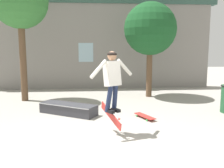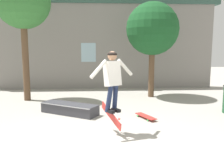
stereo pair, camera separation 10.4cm
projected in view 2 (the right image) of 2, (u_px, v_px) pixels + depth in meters
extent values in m
plane|color=#A39E93|center=(98.00, 150.00, 4.92)|extent=(40.00, 40.00, 0.00)
cube|color=gray|center=(97.00, 47.00, 12.14)|extent=(11.35, 0.40, 4.05)
cube|color=#335147|center=(96.00, 1.00, 11.82)|extent=(11.92, 0.52, 0.29)
cube|color=#99B7C6|center=(88.00, 52.00, 11.95)|extent=(0.70, 0.02, 0.90)
cylinder|color=brown|center=(151.00, 73.00, 10.11)|extent=(0.23, 0.23, 1.95)
sphere|color=#194C23|center=(152.00, 29.00, 9.85)|extent=(2.09, 2.09, 2.09)
cylinder|color=brown|center=(26.00, 62.00, 9.35)|extent=(0.24, 0.24, 2.92)
sphere|color=#337033|center=(22.00, 1.00, 9.03)|extent=(2.03, 2.03, 2.03)
cube|color=#38383D|center=(69.00, 109.00, 7.59)|extent=(1.82, 1.40, 0.32)
cube|color=#B7B7BC|center=(64.00, 106.00, 7.33)|extent=(1.56, 0.96, 0.02)
cube|color=silver|center=(112.00, 74.00, 5.67)|extent=(0.45, 0.43, 0.59)
sphere|color=#A37556|center=(112.00, 56.00, 5.61)|extent=(0.29, 0.29, 0.21)
ellipsoid|color=black|center=(112.00, 54.00, 5.60)|extent=(0.30, 0.30, 0.12)
cylinder|color=#1E2847|center=(115.00, 97.00, 5.80)|extent=(0.19, 0.27, 0.68)
cube|color=black|center=(116.00, 110.00, 5.82)|extent=(0.23, 0.27, 0.07)
cylinder|color=#1E2847|center=(109.00, 98.00, 5.70)|extent=(0.24, 0.23, 0.68)
cube|color=black|center=(110.00, 111.00, 5.72)|extent=(0.23, 0.27, 0.07)
cylinder|color=silver|center=(125.00, 67.00, 5.87)|extent=(0.41, 0.31, 0.42)
cylinder|color=silver|center=(98.00, 69.00, 5.43)|extent=(0.41, 0.31, 0.42)
cube|color=red|center=(111.00, 116.00, 5.78)|extent=(0.41, 0.78, 0.56)
cylinder|color=#DB3D33|center=(119.00, 119.00, 5.55)|extent=(0.07, 0.07, 0.05)
cylinder|color=#DB3D33|center=(118.00, 126.00, 5.68)|extent=(0.07, 0.07, 0.05)
cylinder|color=#DB3D33|center=(107.00, 105.00, 5.91)|extent=(0.07, 0.07, 0.05)
cylinder|color=#DB3D33|center=(107.00, 111.00, 6.04)|extent=(0.07, 0.07, 0.05)
cube|color=red|center=(146.00, 116.00, 7.10)|extent=(0.51, 0.82, 0.02)
cylinder|color=green|center=(138.00, 116.00, 7.27)|extent=(0.04, 0.06, 0.05)
cylinder|color=green|center=(144.00, 115.00, 7.37)|extent=(0.04, 0.06, 0.05)
cylinder|color=green|center=(147.00, 120.00, 6.83)|extent=(0.04, 0.06, 0.05)
cylinder|color=green|center=(154.00, 119.00, 6.93)|extent=(0.04, 0.06, 0.05)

